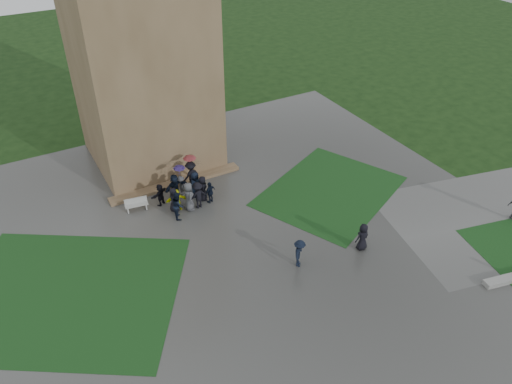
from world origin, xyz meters
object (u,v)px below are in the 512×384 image
tower (137,32)px  pedestrian_near (363,237)px  bench (136,204)px  pedestrian_mid (299,253)px

tower → pedestrian_near: tower is taller
pedestrian_near → tower: bearing=-68.0°
tower → pedestrian_near: size_ratio=10.73×
bench → pedestrian_mid: pedestrian_mid is taller
tower → pedestrian_mid: bearing=-79.1°
tower → pedestrian_mid: 17.21m
bench → pedestrian_near: (9.82, -9.64, 0.42)m
pedestrian_mid → pedestrian_near: pedestrian_near is taller
tower → pedestrian_near: bearing=-66.7°
pedestrian_mid → pedestrian_near: size_ratio=1.00×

